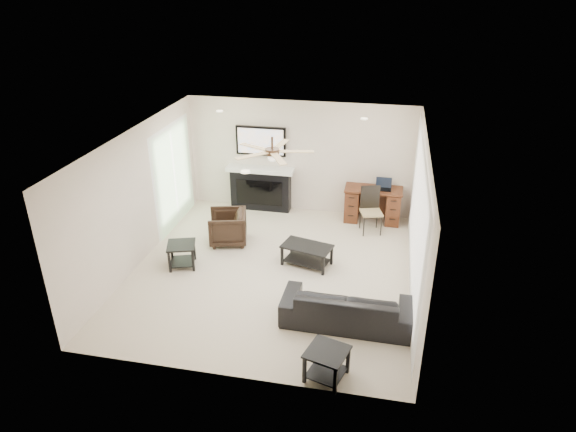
% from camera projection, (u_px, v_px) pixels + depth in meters
% --- Properties ---
extents(room_shell, '(5.50, 5.54, 2.52)m').
position_uv_depth(room_shell, '(283.00, 185.00, 8.69)').
color(room_shell, beige).
rests_on(room_shell, ground).
extents(sofa, '(2.03, 0.82, 0.59)m').
position_uv_depth(sofa, '(347.00, 307.00, 7.88)').
color(sofa, black).
rests_on(sofa, ground).
extents(armchair, '(0.89, 0.87, 0.67)m').
position_uv_depth(armchair, '(228.00, 227.00, 10.23)').
color(armchair, black).
rests_on(armchair, ground).
extents(coffee_table, '(0.99, 0.70, 0.40)m').
position_uv_depth(coffee_table, '(307.00, 255.00, 9.50)').
color(coffee_table, black).
rests_on(coffee_table, ground).
extents(end_table_near, '(0.65, 0.65, 0.45)m').
position_uv_depth(end_table_near, '(327.00, 364.00, 6.84)').
color(end_table_near, black).
rests_on(end_table_near, ground).
extents(end_table_left, '(0.63, 0.63, 0.45)m').
position_uv_depth(end_table_left, '(182.00, 255.00, 9.45)').
color(end_table_left, black).
rests_on(end_table_left, ground).
extents(fireplace_unit, '(1.52, 0.34, 1.91)m').
position_uv_depth(fireplace_unit, '(260.00, 170.00, 11.41)').
color(fireplace_unit, black).
rests_on(fireplace_unit, ground).
extents(desk, '(1.22, 0.56, 0.76)m').
position_uv_depth(desk, '(372.00, 205.00, 11.10)').
color(desk, '#3D1C0F').
rests_on(desk, ground).
extents(desk_chair, '(0.53, 0.54, 0.97)m').
position_uv_depth(desk_chair, '(371.00, 211.00, 10.57)').
color(desk_chair, black).
rests_on(desk_chair, ground).
extents(laptop, '(0.33, 0.24, 0.23)m').
position_uv_depth(laptop, '(384.00, 185.00, 10.83)').
color(laptop, black).
rests_on(laptop, desk).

